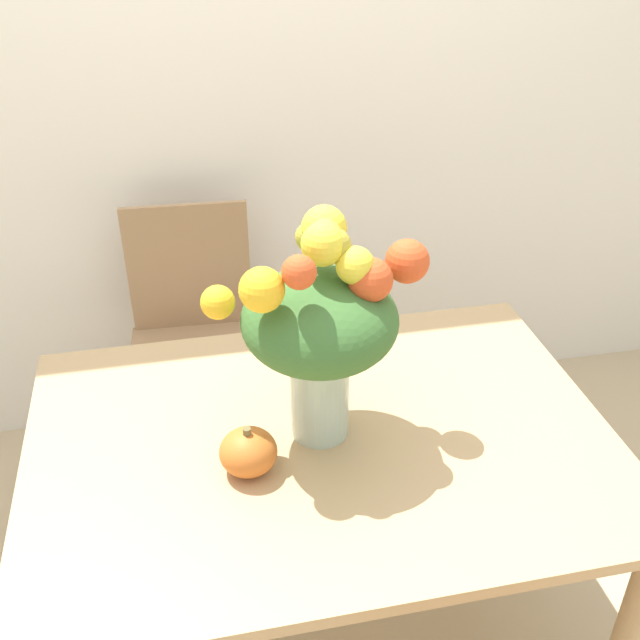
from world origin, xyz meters
The scene contains 6 objects.
ground_plane centered at (0.00, 0.00, 0.00)m, with size 12.00×12.00×0.00m, color tan.
wall_back centered at (0.00, 1.14, 1.35)m, with size 8.00×0.06×2.70m.
dining_table centered at (0.00, 0.00, 0.64)m, with size 1.31×0.93×0.74m.
flower_vase centered at (0.01, 0.02, 1.02)m, with size 0.48×0.36×0.52m.
pumpkin centered at (-0.17, -0.07, 0.78)m, with size 0.12×0.12×0.11m.
dining_chair_near_window centered at (-0.25, 0.82, 0.49)m, with size 0.44×0.44×0.92m.
Camera 1 is at (-0.27, -1.26, 1.85)m, focal length 42.00 mm.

